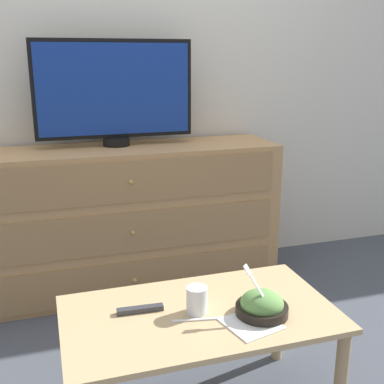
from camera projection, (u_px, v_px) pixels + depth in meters
name	position (u px, v px, depth m)	size (l,w,h in m)	color
ground_plane	(127.00, 267.00, 2.96)	(12.00, 12.00, 0.00)	#474C56
wall_back	(117.00, 47.00, 2.63)	(12.00, 0.05, 2.60)	silver
dresser	(125.00, 219.00, 2.62)	(1.65, 0.44, 0.79)	tan
tv	(114.00, 91.00, 2.49)	(0.82, 0.14, 0.55)	black
coffee_table	(199.00, 327.00, 1.65)	(0.92, 0.52, 0.42)	tan
takeout_bowl	(262.00, 306.00, 1.61)	(0.18, 0.18, 0.18)	black
drink_cup	(197.00, 302.00, 1.62)	(0.07, 0.07, 0.09)	beige
napkin	(251.00, 324.00, 1.56)	(0.20, 0.20, 0.00)	white
knife	(199.00, 320.00, 1.58)	(0.17, 0.04, 0.01)	white
remote_control	(140.00, 309.00, 1.63)	(0.16, 0.04, 0.02)	#38383D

